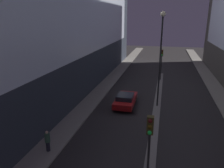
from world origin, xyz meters
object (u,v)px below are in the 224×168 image
(traffic_light_near, at_px, (149,139))
(car_left_lane, at_px, (126,100))
(traffic_light_mid, at_px, (162,58))
(pedestrian_on_left_sidewalk, at_px, (48,140))
(street_lamp, at_px, (161,47))

(traffic_light_near, height_order, car_left_lane, traffic_light_near)
(traffic_light_mid, height_order, pedestrian_on_left_sidewalk, traffic_light_mid)
(traffic_light_near, relative_size, street_lamp, 0.47)
(traffic_light_mid, xyz_separation_m, street_lamp, (0.00, -10.03, 2.84))
(street_lamp, bearing_deg, traffic_light_mid, 90.00)
(car_left_lane, bearing_deg, street_lamp, 11.46)
(street_lamp, distance_m, pedestrian_on_left_sidewalk, 13.25)
(street_lamp, distance_m, car_left_lane, 6.42)
(traffic_light_near, bearing_deg, car_left_lane, 105.56)
(street_lamp, height_order, car_left_lane, street_lamp)
(street_lamp, bearing_deg, pedestrian_on_left_sidewalk, -124.60)
(traffic_light_near, relative_size, pedestrian_on_left_sidewalk, 2.90)
(traffic_light_mid, distance_m, street_lamp, 10.43)
(traffic_light_mid, bearing_deg, street_lamp, -90.00)
(car_left_lane, relative_size, pedestrian_on_left_sidewalk, 2.83)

